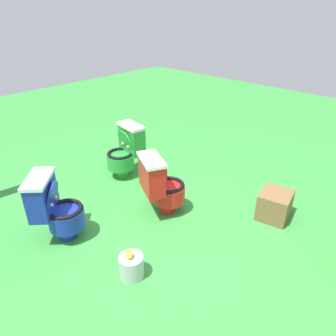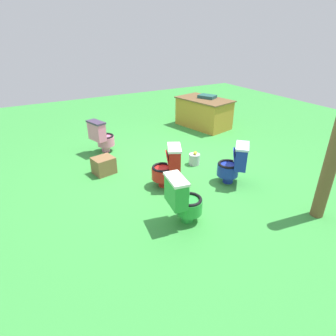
{
  "view_description": "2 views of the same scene",
  "coord_description": "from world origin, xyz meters",
  "px_view_note": "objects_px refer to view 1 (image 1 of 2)",
  "views": [
    {
      "loc": [
        -1.68,
        1.7,
        2.21
      ],
      "look_at": [
        0.44,
        -0.57,
        0.54
      ],
      "focal_mm": 33.47,
      "sensor_mm": 36.0,
      "label": 1
    },
    {
      "loc": [
        4.16,
        -2.55,
        2.47
      ],
      "look_at": [
        0.64,
        -0.56,
        0.45
      ],
      "focal_mm": 30.16,
      "sensor_mm": 36.0,
      "label": 2
    }
  ],
  "objects_px": {
    "toilet_blue": "(55,208)",
    "small_crate": "(275,205)",
    "lemon_bucket": "(131,266)",
    "toilet_green": "(126,150)",
    "toilet_red": "(161,185)"
  },
  "relations": [
    {
      "from": "small_crate",
      "to": "lemon_bucket",
      "type": "distance_m",
      "value": 1.77
    },
    {
      "from": "toilet_blue",
      "to": "toilet_red",
      "type": "height_order",
      "value": "same"
    },
    {
      "from": "toilet_green",
      "to": "small_crate",
      "type": "bearing_deg",
      "value": -157.21
    },
    {
      "from": "toilet_green",
      "to": "toilet_blue",
      "type": "height_order",
      "value": "same"
    },
    {
      "from": "toilet_green",
      "to": "small_crate",
      "type": "height_order",
      "value": "toilet_green"
    },
    {
      "from": "toilet_blue",
      "to": "small_crate",
      "type": "relative_size",
      "value": 1.95
    },
    {
      "from": "toilet_blue",
      "to": "small_crate",
      "type": "height_order",
      "value": "toilet_blue"
    },
    {
      "from": "toilet_green",
      "to": "lemon_bucket",
      "type": "xyz_separation_m",
      "value": [
        -1.47,
        1.2,
        -0.26
      ]
    },
    {
      "from": "lemon_bucket",
      "to": "toilet_blue",
      "type": "bearing_deg",
      "value": 9.78
    },
    {
      "from": "toilet_red",
      "to": "lemon_bucket",
      "type": "relative_size",
      "value": 2.63
    },
    {
      "from": "small_crate",
      "to": "lemon_bucket",
      "type": "relative_size",
      "value": 1.35
    },
    {
      "from": "toilet_blue",
      "to": "small_crate",
      "type": "distance_m",
      "value": 2.38
    },
    {
      "from": "toilet_blue",
      "to": "lemon_bucket",
      "type": "distance_m",
      "value": 1.0
    },
    {
      "from": "toilet_green",
      "to": "lemon_bucket",
      "type": "height_order",
      "value": "toilet_green"
    },
    {
      "from": "toilet_blue",
      "to": "lemon_bucket",
      "type": "height_order",
      "value": "toilet_blue"
    }
  ]
}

